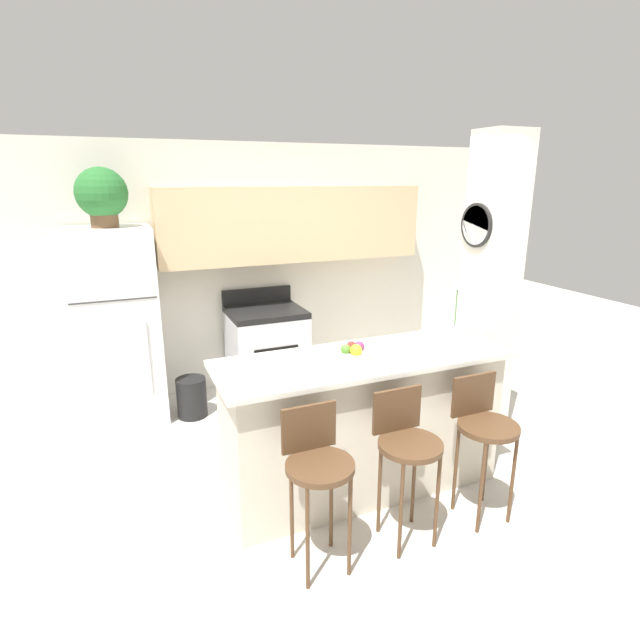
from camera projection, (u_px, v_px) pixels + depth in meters
name	position (u px, v px, depth m)	size (l,w,h in m)	color
ground_plane	(361.00, 486.00, 3.69)	(14.00, 14.00, 0.00)	beige
wall_back	(278.00, 248.00, 5.28)	(5.60, 0.38, 2.55)	silver
pillar_right	(489.00, 296.00, 4.01)	(0.38, 0.33, 2.55)	silver
counter_bar	(363.00, 423.00, 3.55)	(2.06, 0.71, 1.02)	beige
refrigerator	(117.00, 327.00, 4.54)	(0.73, 0.70, 1.79)	white
stove_range	(267.00, 351.00, 5.21)	(0.75, 0.66, 1.07)	silver
bar_stool_left	(317.00, 465.00, 2.80)	(0.39, 0.39, 0.96)	#4C331E
bar_stool_mid	(407.00, 444.00, 3.02)	(0.39, 0.39, 0.96)	#4C331E
bar_stool_right	(484.00, 426.00, 3.24)	(0.39, 0.39, 0.96)	#4C331E
potted_plant_on_fridge	(102.00, 195.00, 4.22)	(0.43, 0.43, 0.50)	brown
orchid_vase	(455.00, 325.00, 3.71)	(0.12, 0.12, 0.46)	white
fruit_bowl	(353.00, 353.00, 3.36)	(0.25, 0.25, 0.12)	silver
trash_bin	(192.00, 397.00, 4.74)	(0.28, 0.28, 0.38)	black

